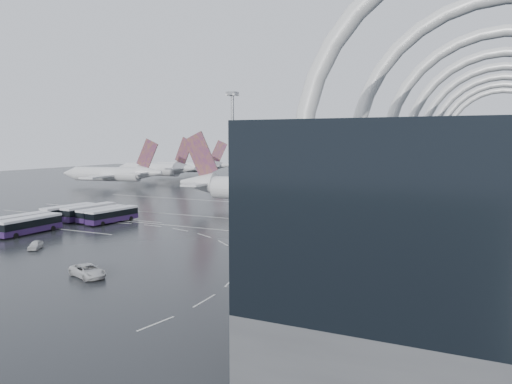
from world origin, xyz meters
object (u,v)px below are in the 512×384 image
at_px(airliner_main, 280,190).
at_px(jet_remote_far, 190,167).
at_px(airliner_gate_b, 344,176).
at_px(bus_row_near_c, 101,214).
at_px(bus_row_near_b, 89,212).
at_px(jet_remote_mid, 157,169).
at_px(gse_cart_belly_c, 269,218).
at_px(airliner_gate_c, 377,170).
at_px(van_curve_b, 35,245).
at_px(bus_row_far_a, 18,223).
at_px(van_curve_c, 289,273).
at_px(gse_cart_belly_b, 362,215).
at_px(jet_remote_west, 113,174).
at_px(van_curve_a, 88,271).
at_px(bus_row_far_b, 29,225).
at_px(gse_cart_belly_a, 322,218).
at_px(bus_row_near_d, 112,215).
at_px(bus_row_near_a, 68,212).
at_px(floodlight_mast, 233,139).

bearing_deg(airliner_main, jet_remote_far, 129.36).
xyz_separation_m(airliner_gate_b, bus_row_near_c, (-30.92, -91.33, -3.64)).
bearing_deg(airliner_gate_b, bus_row_near_b, -129.81).
xyz_separation_m(jet_remote_mid, gse_cart_belly_c, (93.44, -81.00, -4.55)).
relative_size(airliner_gate_b, airliner_gate_c, 1.10).
bearing_deg(jet_remote_far, van_curve_b, 91.40).
bearing_deg(bus_row_far_a, van_curve_c, -94.28).
height_order(bus_row_near_b, gse_cart_belly_b, bus_row_near_b).
bearing_deg(jet_remote_west, airliner_gate_b, -174.78).
relative_size(airliner_main, jet_remote_far, 1.52).
bearing_deg(van_curve_a, van_curve_b, 85.14).
bearing_deg(bus_row_far_b, van_curve_b, -126.67).
distance_m(gse_cart_belly_a, gse_cart_belly_b, 10.99).
bearing_deg(gse_cart_belly_c, airliner_gate_b, 92.87).
bearing_deg(jet_remote_far, bus_row_far_a, 87.30).
relative_size(bus_row_near_d, gse_cart_belly_c, 6.23).
bearing_deg(bus_row_near_a, bus_row_near_d, -80.67).
distance_m(jet_remote_mid, van_curve_c, 169.57).
distance_m(bus_row_near_c, van_curve_a, 49.16).
height_order(van_curve_a, van_curve_c, van_curve_a).
relative_size(airliner_gate_c, jet_remote_mid, 1.19).
relative_size(bus_row_near_a, bus_row_far_a, 0.98).
xyz_separation_m(jet_remote_west, bus_row_far_b, (54.90, -85.17, -3.07)).
distance_m(bus_row_far_b, van_curve_b, 15.51).
bearing_deg(bus_row_near_c, airliner_gate_b, -14.12).
relative_size(airliner_gate_b, gse_cart_belly_a, 27.97).
bearing_deg(gse_cart_belly_a, jet_remote_mid, 144.36).
relative_size(airliner_main, gse_cart_belly_c, 28.89).
relative_size(jet_remote_far, bus_row_far_a, 2.95).
bearing_deg(jet_remote_mid, bus_row_near_b, 122.82).
height_order(jet_remote_far, bus_row_far_b, jet_remote_far).
distance_m(bus_row_near_d, gse_cart_belly_a, 47.88).
height_order(bus_row_far_a, van_curve_c, bus_row_far_a).
bearing_deg(gse_cart_belly_a, floodlight_mast, -164.72).
bearing_deg(bus_row_near_b, bus_row_near_d, -92.70).
relative_size(jet_remote_west, floodlight_mast, 1.47).
xyz_separation_m(bus_row_near_a, bus_row_near_c, (8.40, 1.83, -0.12)).
bearing_deg(bus_row_far_a, airliner_gate_c, -10.40).
height_order(jet_remote_mid, gse_cart_belly_c, jet_remote_mid).
height_order(bus_row_near_b, floodlight_mast, floodlight_mast).
relative_size(bus_row_near_d, gse_cart_belly_a, 6.27).
bearing_deg(van_curve_b, gse_cart_belly_c, 30.30).
relative_size(bus_row_near_d, bus_row_far_a, 0.96).
bearing_deg(bus_row_far_a, bus_row_near_c, -14.29).
distance_m(airliner_gate_b, gse_cart_belly_a, 69.68).
height_order(van_curve_b, gse_cart_belly_c, van_curve_b).
distance_m(bus_row_near_a, bus_row_near_c, 8.60).
height_order(jet_remote_west, van_curve_b, jet_remote_west).
bearing_deg(jet_remote_west, gse_cart_belly_b, 151.52).
distance_m(airliner_gate_b, bus_row_near_b, 97.69).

